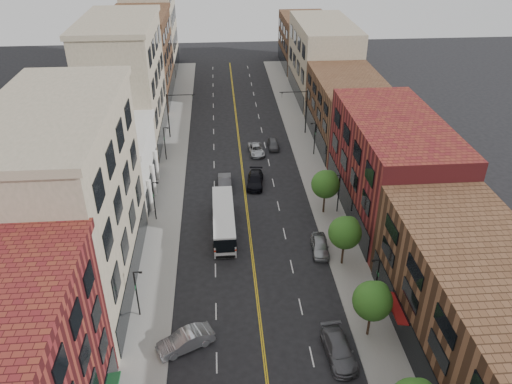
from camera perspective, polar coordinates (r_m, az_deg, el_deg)
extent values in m
plane|color=black|center=(42.75, 1.25, -20.63)|extent=(220.00, 220.00, 0.00)
cube|color=gray|center=(70.40, -9.69, 1.87)|extent=(4.00, 110.00, 0.15)
cube|color=gray|center=(71.24, 6.53, 2.49)|extent=(4.00, 110.00, 0.15)
cube|color=gray|center=(48.58, -20.61, -1.66)|extent=(10.00, 22.00, 18.00)
cube|color=silver|center=(66.19, -16.26, 2.93)|extent=(10.00, 14.00, 8.00)
cube|color=gray|center=(79.77, -14.72, 11.78)|extent=(10.00, 20.00, 18.00)
cube|color=brown|center=(99.13, -12.90, 14.67)|extent=(10.00, 20.00, 15.00)
cube|color=gray|center=(115.91, -11.97, 18.28)|extent=(10.00, 16.00, 20.00)
cube|color=brown|center=(43.70, 24.77, -13.33)|extent=(10.00, 26.00, 10.00)
cube|color=maroon|center=(60.92, 15.18, 2.74)|extent=(10.00, 22.00, 12.00)
cube|color=brown|center=(79.60, 10.48, 9.16)|extent=(10.00, 20.00, 10.00)
cube|color=gray|center=(98.38, 7.63, 14.73)|extent=(10.00, 22.00, 14.00)
cube|color=brown|center=(117.76, 5.63, 16.69)|extent=(10.00, 18.00, 11.00)
cylinder|color=black|center=(45.91, 12.77, -14.46)|extent=(0.22, 0.22, 2.50)
sphere|color=#245B1A|center=(44.11, 13.17, -12.02)|extent=(3.40, 3.40, 3.40)
sphere|color=#245B1A|center=(44.20, 13.73, -11.12)|extent=(2.04, 2.04, 2.04)
cylinder|color=black|center=(53.11, 9.88, -6.93)|extent=(0.22, 0.22, 2.50)
sphere|color=#245B1A|center=(51.57, 10.13, -4.59)|extent=(3.40, 3.40, 3.40)
sphere|color=#245B1A|center=(51.72, 10.62, -3.85)|extent=(2.04, 2.04, 2.04)
cylinder|color=black|center=(61.11, 7.77, -1.27)|extent=(0.22, 0.22, 2.50)
sphere|color=#245B1A|center=(59.78, 7.94, 0.89)|extent=(3.40, 3.40, 3.40)
sphere|color=#245B1A|center=(59.98, 8.37, 1.52)|extent=(2.04, 2.04, 2.04)
cylinder|color=black|center=(46.95, -13.47, -11.26)|extent=(0.14, 0.14, 5.00)
cylinder|color=black|center=(45.30, -13.40, -8.89)|extent=(0.70, 0.10, 0.10)
cube|color=black|center=(45.29, -13.08, -8.94)|extent=(0.28, 0.14, 0.14)
cube|color=#19592D|center=(46.37, -13.60, -10.43)|extent=(0.04, 0.55, 0.35)
cylinder|color=black|center=(59.75, -11.57, -1.04)|extent=(0.14, 0.14, 5.00)
cylinder|color=black|center=(58.47, -11.48, 1.06)|extent=(0.70, 0.10, 0.10)
cube|color=black|center=(58.46, -11.23, 1.03)|extent=(0.28, 0.14, 0.14)
cube|color=#19592D|center=(59.30, -11.65, -0.30)|extent=(0.04, 0.55, 0.35)
cylinder|color=black|center=(73.81, -10.37, 5.44)|extent=(0.14, 0.14, 5.00)
cylinder|color=black|center=(72.78, -10.28, 7.24)|extent=(0.70, 0.10, 0.10)
cube|color=black|center=(72.77, -10.08, 7.21)|extent=(0.28, 0.14, 0.14)
cube|color=#19592D|center=(73.45, -10.44, 6.08)|extent=(0.04, 0.55, 0.35)
cylinder|color=black|center=(48.33, 13.62, -9.89)|extent=(0.14, 0.14, 5.00)
cylinder|color=black|center=(46.68, 13.57, -7.58)|extent=(0.70, 0.10, 0.10)
cube|color=black|center=(46.64, 13.27, -7.65)|extent=(0.28, 0.14, 0.14)
cube|color=#19592D|center=(47.76, 13.75, -9.06)|extent=(0.04, 0.55, 0.35)
cylinder|color=black|center=(60.84, 9.42, -0.20)|extent=(0.14, 0.14, 5.00)
cylinder|color=black|center=(59.54, 9.29, 1.86)|extent=(0.70, 0.10, 0.10)
cube|color=black|center=(59.51, 9.05, 1.81)|extent=(0.28, 0.14, 0.14)
cube|color=#19592D|center=(60.39, 9.49, 0.54)|extent=(0.04, 0.55, 0.35)
cylinder|color=black|center=(74.69, 6.73, 6.05)|extent=(0.14, 0.14, 5.00)
cylinder|color=black|center=(73.64, 6.57, 7.82)|extent=(0.70, 0.10, 0.10)
cube|color=black|center=(73.61, 6.38, 7.78)|extent=(0.28, 0.14, 0.14)
cube|color=#19592D|center=(74.33, 6.77, 6.69)|extent=(0.04, 0.55, 0.35)
cylinder|color=black|center=(80.71, -10.00, 8.55)|extent=(0.18, 0.18, 7.20)
cylinder|color=black|center=(79.33, -8.61, 10.91)|extent=(4.40, 0.12, 0.12)
imported|color=black|center=(79.35, -7.27, 10.71)|extent=(0.15, 0.18, 0.90)
cylinder|color=black|center=(81.51, 5.76, 9.08)|extent=(0.18, 0.18, 7.20)
cylinder|color=black|center=(79.99, 4.30, 11.33)|extent=(4.40, 0.12, 0.12)
imported|color=black|center=(79.88, 2.99, 11.04)|extent=(0.15, 0.18, 0.90)
cube|color=silver|center=(57.39, -3.72, -3.21)|extent=(2.45, 10.95, 2.64)
cube|color=black|center=(57.04, -3.74, -2.67)|extent=(2.49, 10.99, 0.96)
cube|color=red|center=(57.54, -3.71, -3.43)|extent=(2.49, 10.99, 0.20)
cube|color=black|center=(52.77, -3.54, -6.29)|extent=(2.01, 0.08, 1.46)
cylinder|color=black|center=(55.03, -4.82, -6.28)|extent=(0.26, 0.88, 0.87)
cylinder|color=black|center=(55.04, -2.31, -6.17)|extent=(0.26, 0.88, 0.87)
cylinder|color=black|center=(61.03, -4.92, -2.20)|extent=(0.26, 0.88, 0.87)
cylinder|color=black|center=(61.05, -2.66, -2.10)|extent=(0.26, 0.88, 0.87)
imported|color=#B6BABF|center=(44.72, -8.06, -16.45)|extent=(5.21, 3.67, 1.63)
imported|color=#535459|center=(44.23, 9.44, -17.37)|extent=(2.57, 5.46, 1.54)
imported|color=#96999D|center=(54.93, 7.32, -6.10)|extent=(2.15, 4.60, 1.52)
imported|color=#4B4C50|center=(66.47, -3.60, 1.18)|extent=(1.74, 4.96, 1.63)
imported|color=black|center=(66.83, -0.09, 1.36)|extent=(2.74, 5.41, 1.51)
imported|color=#B5B8BD|center=(75.49, 0.02, 4.87)|extent=(2.55, 4.84, 1.30)
imported|color=#4C4C51|center=(77.26, 1.97, 5.49)|extent=(1.58, 3.92, 1.33)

